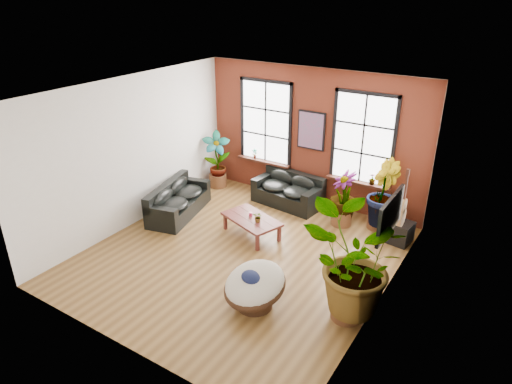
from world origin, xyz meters
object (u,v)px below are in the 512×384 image
sofa_left (177,201)px  coffee_table (252,220)px  sofa_back (289,191)px  papasan_chair (254,286)px

sofa_left → coffee_table: (2.16, 0.10, 0.03)m
sofa_back → sofa_left: bearing=-129.7°
sofa_back → coffee_table: (0.08, -1.92, 0.02)m
coffee_table → sofa_back: bearing=111.6°
sofa_left → sofa_back: bearing=-59.5°
coffee_table → papasan_chair: papasan_chair is taller
sofa_left → papasan_chair: 4.12m
sofa_left → coffee_table: bearing=-101.1°
coffee_table → sofa_left: bearing=-158.3°
sofa_left → coffee_table: sofa_left is taller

